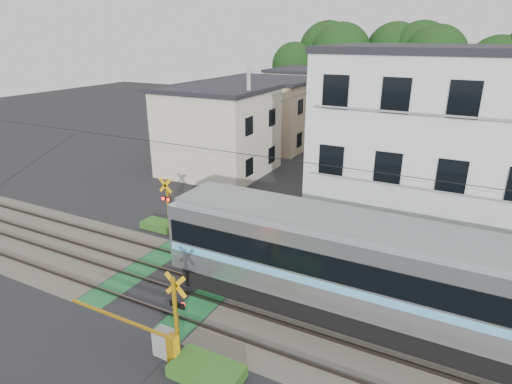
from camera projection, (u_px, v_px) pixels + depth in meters
The scene contains 12 objects.
ground at pixel (174, 282), 17.95m from camera, with size 120.00×120.00×0.00m, color black.
track_bed at pixel (174, 281), 17.94m from camera, with size 120.00×120.00×0.14m.
commuter_train at pixel (417, 282), 14.22m from camera, with size 18.34×2.89×3.81m.
crossing_signal_near at pixel (166, 338), 13.54m from camera, with size 4.74×0.65×3.09m.
crossing_signal_far at pixel (177, 222), 21.86m from camera, with size 4.74×0.65×3.09m.
apartment_block at pixel (432, 147), 20.56m from camera, with size 10.20×8.36×9.30m.
houses_row at pixel (353, 112), 38.28m from camera, with size 22.07×31.35×6.80m.
tree_hill at pixel (400, 65), 55.93m from camera, with size 40.00×13.66×11.66m.
catenary at pixel (313, 230), 14.10m from camera, with size 60.00×5.04×7.00m.
utility_poles at pixel (329, 106), 36.13m from camera, with size 7.90×42.00×8.00m.
pedestrian at pixel (351, 133), 41.43m from camera, with size 0.58×0.38×1.58m, color black.
weed_patches at pixel (207, 290), 17.05m from camera, with size 10.25×8.80×0.40m.
Camera 1 is at (10.23, -12.18, 9.76)m, focal length 30.00 mm.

